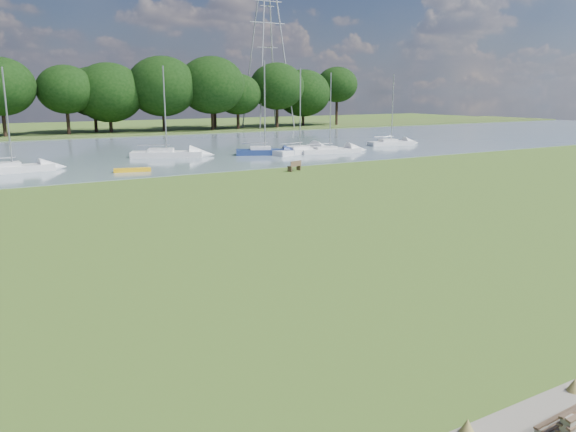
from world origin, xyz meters
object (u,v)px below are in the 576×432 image
sailboat_0 (11,166)px  sailboat_3 (329,149)px  kayak (132,170)px  sailboat_6 (391,141)px  sailboat_5 (299,149)px  riverbank_bench (295,166)px  pylon (267,20)px  sailboat_8 (166,152)px  sailboat_7 (264,150)px

sailboat_0 → sailboat_3: sailboat_3 is taller
kayak → sailboat_6: bearing=25.8°
sailboat_0 → sailboat_5: 27.03m
riverbank_bench → pylon: size_ratio=0.05×
kayak → sailboat_8: size_ratio=0.33×
sailboat_3 → sailboat_8: sailboat_8 is taller
sailboat_3 → sailboat_5: (-2.94, 1.14, 0.06)m
sailboat_6 → sailboat_8: sailboat_8 is taller
sailboat_0 → sailboat_7: size_ratio=0.87×
kayak → pylon: 60.27m
sailboat_3 → pylon: bearing=79.0°
pylon → sailboat_7: (-21.59, -38.88, -17.81)m
riverbank_bench → sailboat_6: bearing=10.5°
pylon → sailboat_6: pylon is taller
kayak → sailboat_7: bearing=33.8°
sailboat_6 → kayak: bearing=-158.9°
sailboat_0 → sailboat_8: bearing=14.1°
sailboat_5 → sailboat_6: sailboat_5 is taller
riverbank_bench → sailboat_5: (7.20, 10.94, 0.09)m
sailboat_6 → riverbank_bench: bearing=-139.7°
riverbank_bench → sailboat_0: 22.41m
riverbank_bench → kayak: riverbank_bench is taller
kayak → pylon: bearing=64.1°
sailboat_5 → sailboat_0: bearing=165.4°
kayak → riverbank_bench: bearing=-13.6°
pylon → sailboat_7: size_ratio=3.15×
pylon → sailboat_8: 50.26m
pylon → sailboat_6: bearing=-95.5°
sailboat_3 → sailboat_6: bearing=25.4°
sailboat_0 → sailboat_6: sailboat_6 is taller
sailboat_6 → sailboat_7: size_ratio=0.89×
riverbank_bench → sailboat_5: sailboat_5 is taller
sailboat_3 → riverbank_bench: bearing=-126.9°
pylon → sailboat_7: pylon is taller
pylon → sailboat_0: pylon is taller
riverbank_bench → kayak: 12.98m
kayak → sailboat_3: bearing=23.6°
sailboat_5 → sailboat_8: (-12.99, 3.83, 0.03)m
sailboat_5 → sailboat_6: size_ratio=1.04×
kayak → sailboat_7: size_ratio=0.31×
sailboat_6 → sailboat_7: sailboat_7 is taller
sailboat_6 → sailboat_8: (-27.13, 1.69, 0.04)m
sailboat_5 → sailboat_6: bearing=-7.1°
sailboat_0 → sailboat_8: size_ratio=0.93×
riverbank_bench → sailboat_6: 25.03m
pylon → riverbank_bench: bearing=-116.4°
kayak → sailboat_0: bearing=164.9°
kayak → pylon: (36.47, 44.39, 18.20)m
sailboat_0 → sailboat_8: 14.69m
pylon → sailboat_0: (-44.76, -39.87, -17.86)m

